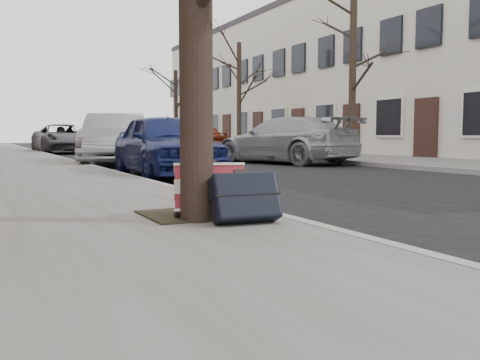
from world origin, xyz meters
name	(u,v)px	position (x,y,z in m)	size (l,w,h in m)	color
ground	(451,232)	(0.00, 0.00, 0.00)	(120.00, 120.00, 0.00)	black
far_sidewalk	(296,155)	(7.80, 15.00, 0.06)	(4.00, 70.00, 0.12)	slate
house_far	(384,75)	(13.15, 16.00, 3.60)	(6.70, 40.00, 7.20)	beige
dirt_patch	(191,214)	(-2.00, 1.20, 0.13)	(0.85, 0.85, 0.01)	black
suitcase_red	(209,190)	(-1.88, 1.04, 0.36)	(0.62, 0.17, 0.45)	maroon
suitcase_navy	(245,197)	(-1.76, 0.56, 0.34)	(0.57, 0.18, 0.41)	black
car_near_front	(166,145)	(-0.31, 7.08, 0.66)	(1.56, 3.89, 1.32)	#11194B
car_near_mid	(115,139)	(-0.16, 12.19, 0.75)	(1.58, 4.53, 1.49)	#92969A
car_near_back	(63,139)	(-0.14, 23.02, 0.69)	(2.29, 4.97, 1.38)	#3E3F43
car_far_front	(284,140)	(4.57, 10.53, 0.69)	(1.94, 4.78, 1.39)	#97999E
car_far_back	(195,139)	(4.73, 18.30, 0.67)	(1.58, 3.94, 1.34)	maroon
tree_far_a	(353,75)	(7.20, 10.69, 2.80)	(0.23, 0.23, 5.35)	black
tree_far_b	(239,97)	(7.20, 19.05, 2.61)	(0.21, 0.21, 4.99)	black
tree_far_c	(176,109)	(7.20, 27.86, 2.45)	(0.23, 0.23, 4.66)	black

